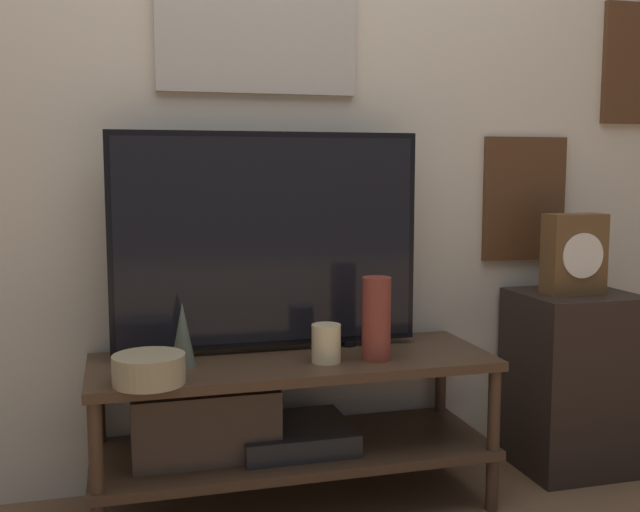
{
  "coord_description": "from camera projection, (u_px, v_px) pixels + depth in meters",
  "views": [
    {
      "loc": [
        -0.53,
        -1.99,
        1.09
      ],
      "look_at": [
        0.09,
        0.27,
        0.81
      ],
      "focal_mm": 42.0,
      "sensor_mm": 36.0,
      "label": 1
    }
  ],
  "objects": [
    {
      "name": "wall_back",
      "position": [
        277.0,
        87.0,
        2.54
      ],
      "size": [
        6.4,
        0.08,
        2.7
      ],
      "color": "beige",
      "rests_on": "ground_plane"
    },
    {
      "name": "media_console",
      "position": [
        263.0,
        416.0,
        2.37
      ],
      "size": [
        1.27,
        0.46,
        0.49
      ],
      "color": "#422D1E",
      "rests_on": "ground_plane"
    },
    {
      "name": "vase_tall_ceramic",
      "position": [
        376.0,
        319.0,
        2.33
      ],
      "size": [
        0.09,
        0.09,
        0.26
      ],
      "color": "brown",
      "rests_on": "media_console"
    },
    {
      "name": "vase_slim_bronze",
      "position": [
        183.0,
        334.0,
        2.26
      ],
      "size": [
        0.08,
        0.08,
        0.2
      ],
      "color": "#4C5647",
      "rests_on": "media_console"
    },
    {
      "name": "mantel_clock",
      "position": [
        574.0,
        254.0,
        2.64
      ],
      "size": [
        0.21,
        0.11,
        0.28
      ],
      "color": "brown",
      "rests_on": "side_table"
    },
    {
      "name": "candle_jar",
      "position": [
        326.0,
        343.0,
        2.31
      ],
      "size": [
        0.09,
        0.09,
        0.12
      ],
      "color": "beige",
      "rests_on": "media_console"
    },
    {
      "name": "side_table",
      "position": [
        572.0,
        380.0,
        2.71
      ],
      "size": [
        0.4,
        0.37,
        0.64
      ],
      "color": "black",
      "rests_on": "ground_plane"
    },
    {
      "name": "television",
      "position": [
        268.0,
        241.0,
        2.41
      ],
      "size": [
        1.0,
        0.05,
        0.71
      ],
      "color": "black",
      "rests_on": "media_console"
    },
    {
      "name": "vase_wide_bowl",
      "position": [
        149.0,
        369.0,
        2.08
      ],
      "size": [
        0.2,
        0.2,
        0.08
      ],
      "color": "tan",
      "rests_on": "media_console"
    }
  ]
}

